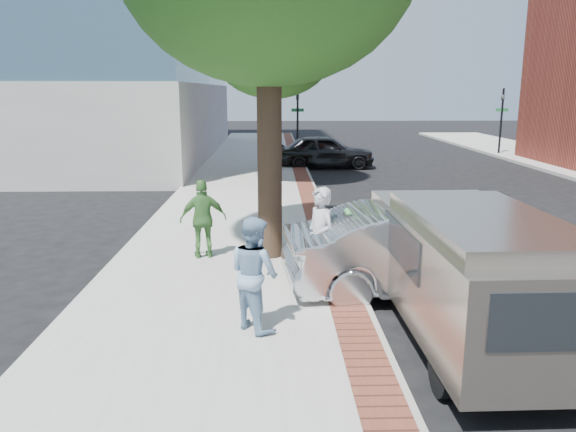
{
  "coord_description": "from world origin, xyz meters",
  "views": [
    {
      "loc": [
        -0.55,
        -9.93,
        3.69
      ],
      "look_at": [
        -0.23,
        1.15,
        1.2
      ],
      "focal_mm": 35.0,
      "sensor_mm": 36.0,
      "label": 1
    }
  ],
  "objects_px": {
    "parking_meter": "(347,232)",
    "person_green": "(203,219)",
    "van": "(467,265)",
    "person_officer": "(254,273)",
    "bg_car": "(325,151)",
    "person_gray": "(320,239)",
    "sedan_silver": "(422,250)"
  },
  "relations": [
    {
      "from": "person_green",
      "to": "bg_car",
      "type": "bearing_deg",
      "value": -116.94
    },
    {
      "from": "parking_meter",
      "to": "person_officer",
      "type": "distance_m",
      "value": 2.37
    },
    {
      "from": "bg_car",
      "to": "van",
      "type": "bearing_deg",
      "value": -178.68
    },
    {
      "from": "parking_meter",
      "to": "van",
      "type": "height_order",
      "value": "van"
    },
    {
      "from": "person_green",
      "to": "person_officer",
      "type": "bearing_deg",
      "value": 95.67
    },
    {
      "from": "sedan_silver",
      "to": "person_green",
      "type": "bearing_deg",
      "value": 59.85
    },
    {
      "from": "person_officer",
      "to": "bg_car",
      "type": "relative_size",
      "value": 0.37
    },
    {
      "from": "van",
      "to": "person_officer",
      "type": "bearing_deg",
      "value": -178.85
    },
    {
      "from": "person_gray",
      "to": "bg_car",
      "type": "relative_size",
      "value": 0.4
    },
    {
      "from": "parking_meter",
      "to": "sedan_silver",
      "type": "bearing_deg",
      "value": 4.31
    },
    {
      "from": "person_gray",
      "to": "person_officer",
      "type": "bearing_deg",
      "value": -62.16
    },
    {
      "from": "bg_car",
      "to": "van",
      "type": "xyz_separation_m",
      "value": [
        0.42,
        -18.92,
        0.28
      ]
    },
    {
      "from": "person_officer",
      "to": "sedan_silver",
      "type": "bearing_deg",
      "value": -98.9
    },
    {
      "from": "person_officer",
      "to": "sedan_silver",
      "type": "height_order",
      "value": "person_officer"
    },
    {
      "from": "person_green",
      "to": "van",
      "type": "relative_size",
      "value": 0.31
    },
    {
      "from": "parking_meter",
      "to": "person_green",
      "type": "height_order",
      "value": "person_green"
    },
    {
      "from": "bg_car",
      "to": "person_officer",
      "type": "bearing_deg",
      "value": 171.59
    },
    {
      "from": "person_officer",
      "to": "bg_car",
      "type": "bearing_deg",
      "value": -48.45
    },
    {
      "from": "parking_meter",
      "to": "person_green",
      "type": "xyz_separation_m",
      "value": [
        -2.82,
        2.02,
        -0.21
      ]
    },
    {
      "from": "sedan_silver",
      "to": "bg_car",
      "type": "relative_size",
      "value": 1.06
    },
    {
      "from": "parking_meter",
      "to": "van",
      "type": "relative_size",
      "value": 0.27
    },
    {
      "from": "person_gray",
      "to": "van",
      "type": "xyz_separation_m",
      "value": [
        2.13,
        -1.53,
        -0.0
      ]
    },
    {
      "from": "parking_meter",
      "to": "sedan_silver",
      "type": "distance_m",
      "value": 1.46
    },
    {
      "from": "person_officer",
      "to": "van",
      "type": "relative_size",
      "value": 0.32
    },
    {
      "from": "person_green",
      "to": "bg_car",
      "type": "relative_size",
      "value": 0.36
    },
    {
      "from": "parking_meter",
      "to": "person_gray",
      "type": "distance_m",
      "value": 0.52
    },
    {
      "from": "person_officer",
      "to": "van",
      "type": "height_order",
      "value": "van"
    },
    {
      "from": "person_green",
      "to": "sedan_silver",
      "type": "bearing_deg",
      "value": 143.44
    },
    {
      "from": "sedan_silver",
      "to": "bg_car",
      "type": "bearing_deg",
      "value": -5.11
    },
    {
      "from": "van",
      "to": "person_gray",
      "type": "bearing_deg",
      "value": 143.38
    },
    {
      "from": "sedan_silver",
      "to": "bg_car",
      "type": "xyz_separation_m",
      "value": [
        -0.2,
        17.21,
        -0.02
      ]
    },
    {
      "from": "person_green",
      "to": "sedan_silver",
      "type": "distance_m",
      "value": 4.64
    }
  ]
}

